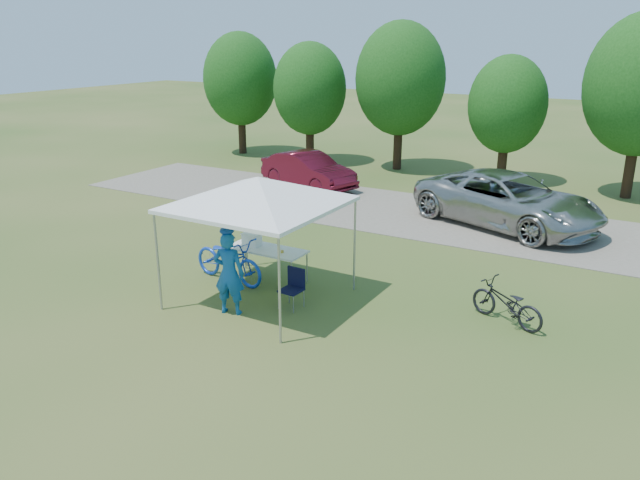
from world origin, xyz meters
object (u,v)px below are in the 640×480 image
(bike_dark, at_px, (507,303))
(minivan, at_px, (508,200))
(folding_table, at_px, (267,250))
(cyclist, at_px, (229,273))
(bike_blue, at_px, (229,259))
(cooler, at_px, (252,239))
(folding_chair, at_px, (294,285))
(sedan, at_px, (308,170))

(bike_dark, xyz_separation_m, minivan, (-1.70, 6.71, 0.38))
(folding_table, relative_size, cyclist, 1.07)
(bike_blue, bearing_deg, cooler, -21.84)
(folding_chair, height_order, cyclist, cyclist)
(folding_chair, distance_m, bike_blue, 2.12)
(folding_table, xyz_separation_m, cyclist, (0.40, -1.91, 0.15))
(folding_chair, distance_m, cooler, 2.07)
(folding_table, xyz_separation_m, cooler, (-0.42, 0.00, 0.20))
(cooler, distance_m, bike_blue, 0.71)
(bike_blue, relative_size, sedan, 0.52)
(bike_dark, relative_size, minivan, 0.29)
(cyclist, bearing_deg, bike_dark, -170.66)
(bike_blue, xyz_separation_m, minivan, (4.47, 7.70, 0.27))
(cooler, height_order, bike_blue, bike_blue)
(bike_blue, bearing_deg, folding_table, -46.33)
(bike_dark, bearing_deg, folding_table, -64.31)
(folding_table, xyz_separation_m, minivan, (3.75, 7.18, 0.08))
(cyclist, distance_m, bike_blue, 1.81)
(bike_dark, height_order, minivan, minivan)
(cooler, relative_size, cyclist, 0.24)
(bike_blue, bearing_deg, folding_chair, -94.65)
(cooler, xyz_separation_m, bike_dark, (5.87, 0.47, -0.50))
(folding_table, bearing_deg, folding_chair, -35.71)
(folding_table, bearing_deg, minivan, 62.41)
(folding_table, bearing_deg, bike_blue, -144.00)
(cyclist, xyz_separation_m, sedan, (-4.35, 10.31, -0.20))
(cyclist, bearing_deg, folding_chair, -151.40)
(folding_table, relative_size, bike_dark, 1.15)
(cyclist, height_order, bike_dark, cyclist)
(bike_dark, bearing_deg, folding_chair, -49.83)
(cyclist, relative_size, sedan, 0.44)
(folding_chair, xyz_separation_m, cyclist, (-0.95, -0.94, 0.38))
(bike_dark, relative_size, sedan, 0.41)
(folding_chair, height_order, bike_blue, bike_blue)
(cyclist, relative_size, bike_blue, 0.85)
(cyclist, bearing_deg, minivan, -126.16)
(cooler, distance_m, cyclist, 2.08)
(folding_chair, bearing_deg, sedan, 122.39)
(minivan, bearing_deg, cyclist, -179.78)
(cooler, distance_m, sedan, 9.11)
(bike_blue, height_order, bike_dark, bike_blue)
(bike_dark, xyz_separation_m, sedan, (-9.40, 7.93, 0.25))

